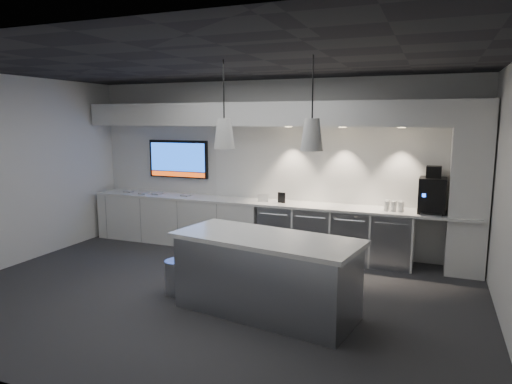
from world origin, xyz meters
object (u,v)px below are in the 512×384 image
at_px(wall_tv, 178,159).
at_px(bin, 177,277).
at_px(coffee_machine, 432,194).
at_px(island, 266,274).

distance_m(wall_tv, bin, 3.24).
xyz_separation_m(bin, coffee_machine, (3.12, 2.31, 0.96)).
relative_size(island, bin, 5.15).
bearing_deg(coffee_machine, bin, -142.04).
relative_size(wall_tv, coffee_machine, 1.74).
relative_size(island, coffee_machine, 3.30).
xyz_separation_m(wall_tv, bin, (1.48, -2.56, -1.33)).
height_order(wall_tv, coffee_machine, wall_tv).
xyz_separation_m(island, coffee_machine, (1.81, 2.44, 0.72)).
bearing_deg(wall_tv, island, -43.93).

